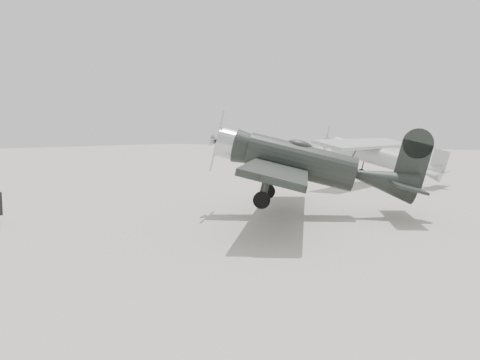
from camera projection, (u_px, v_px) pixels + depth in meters
name	position (u px, v px, depth m)	size (l,w,h in m)	color
ground	(191.00, 220.00, 16.96)	(160.00, 160.00, 0.00)	#A09A8E
lowwing_monoplane	(311.00, 165.00, 17.87)	(8.91, 10.86, 3.67)	black
highwing_monoplane	(376.00, 152.00, 29.10)	(7.81, 10.97, 3.12)	#939598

